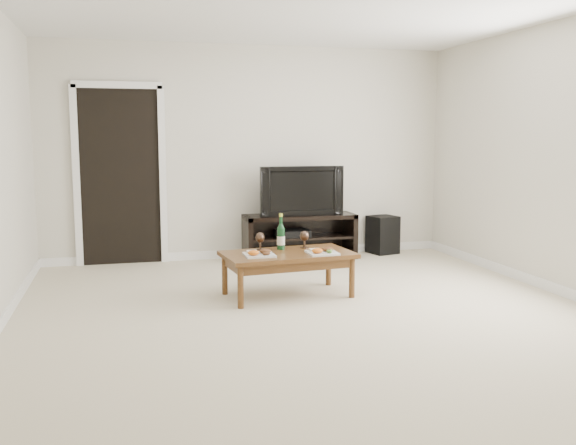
# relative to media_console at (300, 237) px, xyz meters

# --- Properties ---
(floor) EXTENTS (5.50, 5.50, 0.00)m
(floor) POSITION_rel_media_console_xyz_m (-0.57, -2.50, -0.28)
(floor) COLOR beige
(floor) RESTS_ON ground
(back_wall) EXTENTS (5.00, 0.04, 2.60)m
(back_wall) POSITION_rel_media_console_xyz_m (-0.57, 0.27, 1.02)
(back_wall) COLOR beige
(back_wall) RESTS_ON ground
(doorway) EXTENTS (0.90, 0.02, 2.05)m
(doorway) POSITION_rel_media_console_xyz_m (-2.12, 0.24, 0.75)
(doorway) COLOR black
(doorway) RESTS_ON ground
(media_console) EXTENTS (1.37, 0.45, 0.55)m
(media_console) POSITION_rel_media_console_xyz_m (0.00, 0.00, 0.00)
(media_console) COLOR black
(media_console) RESTS_ON ground
(television) EXTENTS (1.04, 0.15, 0.60)m
(television) POSITION_rel_media_console_xyz_m (0.00, 0.00, 0.57)
(television) COLOR black
(television) RESTS_ON media_console
(av_receiver) EXTENTS (0.41, 0.31, 0.08)m
(av_receiver) POSITION_rel_media_console_xyz_m (-0.09, -0.01, 0.05)
(av_receiver) COLOR black
(av_receiver) RESTS_ON media_console
(subwoofer) EXTENTS (0.39, 0.39, 0.48)m
(subwoofer) POSITION_rel_media_console_xyz_m (1.14, 0.08, -0.03)
(subwoofer) COLOR black
(subwoofer) RESTS_ON ground
(coffee_table) EXTENTS (1.27, 0.78, 0.42)m
(coffee_table) POSITION_rel_media_console_xyz_m (-0.61, -1.76, -0.07)
(coffee_table) COLOR #553517
(coffee_table) RESTS_ON ground
(plate_left) EXTENTS (0.27, 0.27, 0.07)m
(plate_left) POSITION_rel_media_console_xyz_m (-0.90, -1.85, 0.18)
(plate_left) COLOR white
(plate_left) RESTS_ON coffee_table
(plate_right) EXTENTS (0.27, 0.27, 0.07)m
(plate_right) POSITION_rel_media_console_xyz_m (-0.31, -1.90, 0.18)
(plate_right) COLOR white
(plate_right) RESTS_ON coffee_table
(wine_bottle) EXTENTS (0.07, 0.07, 0.35)m
(wine_bottle) POSITION_rel_media_console_xyz_m (-0.63, -1.58, 0.32)
(wine_bottle) COLOR #0F3719
(wine_bottle) RESTS_ON coffee_table
(goblet_left) EXTENTS (0.09, 0.09, 0.17)m
(goblet_left) POSITION_rel_media_console_xyz_m (-0.83, -1.55, 0.23)
(goblet_left) COLOR #3D2B21
(goblet_left) RESTS_ON coffee_table
(goblet_right) EXTENTS (0.09, 0.09, 0.17)m
(goblet_right) POSITION_rel_media_console_xyz_m (-0.39, -1.56, 0.23)
(goblet_right) COLOR #3D2B21
(goblet_right) RESTS_ON coffee_table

